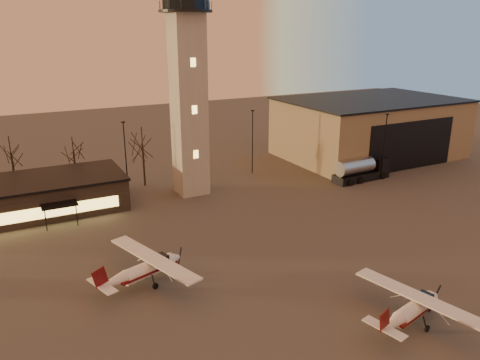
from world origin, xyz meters
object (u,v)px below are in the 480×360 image
(hangar, at_px, (369,127))
(fuel_truck, at_px, (361,171))
(terminal, at_px, (19,198))
(cessna_front, at_px, (416,310))
(cessna_rear, at_px, (150,270))
(control_tower, at_px, (188,75))

(hangar, xyz_separation_m, fuel_truck, (-11.01, -10.73, -3.78))
(terminal, xyz_separation_m, cessna_front, (26.08, -38.86, -1.11))
(fuel_truck, bearing_deg, cessna_front, -127.27)
(hangar, distance_m, cessna_rear, 54.83)
(cessna_front, bearing_deg, cessna_rear, 123.59)
(control_tower, bearing_deg, terminal, 174.85)
(cessna_front, bearing_deg, hangar, 38.88)
(control_tower, height_order, cessna_rear, control_tower)
(control_tower, bearing_deg, cessna_front, -83.67)
(terminal, height_order, cessna_rear, terminal)
(hangar, xyz_separation_m, cessna_rear, (-48.53, -25.21, -4.02))
(fuel_truck, bearing_deg, terminal, 166.95)
(cessna_rear, bearing_deg, fuel_truck, 3.50)
(cessna_rear, xyz_separation_m, fuel_truck, (37.52, 14.48, 0.24))
(terminal, height_order, cessna_front, terminal)
(cessna_front, height_order, cessna_rear, cessna_rear)
(control_tower, distance_m, cessna_front, 40.13)
(cessna_front, relative_size, fuel_truck, 1.17)
(control_tower, relative_size, hangar, 1.07)
(hangar, bearing_deg, cessna_rear, -152.55)
(control_tower, distance_m, terminal, 26.24)
(cessna_front, height_order, fuel_truck, fuel_truck)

